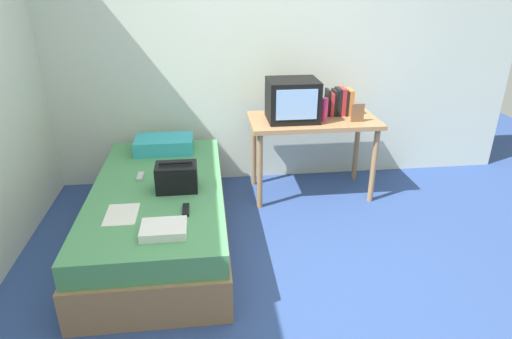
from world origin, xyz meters
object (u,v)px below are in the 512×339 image
book_row (339,102)px  magazine (122,215)px  water_bottle (324,110)px  remote_dark (186,210)px  bed (160,213)px  tv (292,100)px  desk (313,128)px  remote_silver (140,176)px  pillow (164,144)px  handbag (177,177)px  picture_frame (358,113)px  folded_towel (164,229)px

book_row → magazine: (-1.81, -1.20, -0.38)m
water_bottle → remote_dark: 1.62m
bed → tv: size_ratio=4.55×
desk → remote_silver: bearing=-161.0°
pillow → handbag: handbag is taller
pillow → remote_silver: size_ratio=3.54×
water_bottle → picture_frame: water_bottle is taller
picture_frame → book_row: bearing=112.7°
handbag → remote_dark: bearing=-78.3°
desk → book_row: size_ratio=4.65×
remote_dark → remote_silver: same height
remote_silver → folded_towel: size_ratio=0.51×
folded_towel → remote_silver: bearing=106.2°
picture_frame → pillow: 1.74m
book_row → magazine: 2.21m
bed → remote_dark: (0.23, -0.42, 0.25)m
bed → pillow: (0.01, 0.71, 0.31)m
remote_dark → folded_towel: (-0.13, -0.26, 0.02)m
handbag → water_bottle: bearing=28.0°
tv → remote_silver: (-1.30, -0.50, -0.44)m
bed → magazine: (-0.20, -0.43, 0.24)m
remote_dark → remote_silver: (-0.37, 0.58, 0.00)m
water_bottle → remote_dark: (-1.20, -1.02, -0.36)m
picture_frame → folded_towel: 2.05m
book_row → picture_frame: book_row is taller
book_row → remote_dark: book_row is taller
bed → remote_silver: 0.33m
bed → desk: desk is taller
magazine → book_row: bearing=33.5°
bed → water_bottle: size_ratio=9.59×
remote_silver → tv: bearing=21.1°
tv → pillow: 1.21m
handbag → remote_silver: bearing=140.9°
book_row → bed: bearing=-154.4°
bed → pillow: 0.78m
tv → picture_frame: 0.58m
bed → tv: (1.15, 0.66, 0.69)m
book_row → handbag: size_ratio=0.83×
handbag → bed: bearing=151.6°
book_row → pillow: (-1.61, -0.06, -0.32)m
bed → book_row: bearing=25.6°
handbag → remote_dark: 0.36m
book_row → picture_frame: bearing=-67.3°
magazine → picture_frame: bearing=26.7°
water_bottle → magazine: (-1.63, -1.02, -0.37)m
tv → pillow: size_ratio=0.86×
water_bottle → handbag: size_ratio=0.70×
water_bottle → picture_frame: 0.29m
bed → remote_silver: size_ratio=13.89×
water_bottle → picture_frame: size_ratio=1.28×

